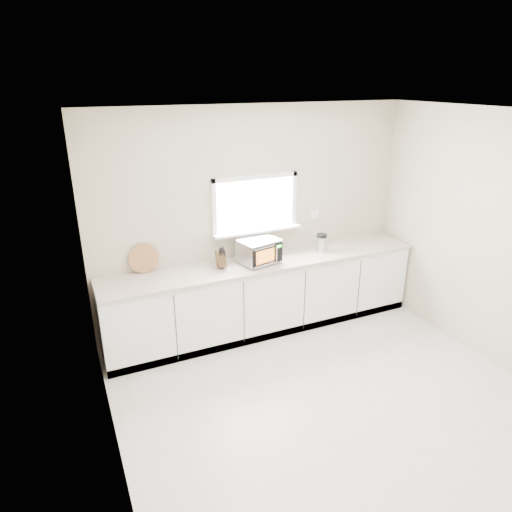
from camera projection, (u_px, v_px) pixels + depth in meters
ground at (339, 410)px, 4.36m from camera, size 4.00×4.00×0.00m
back_wall at (254, 218)px, 5.56m from camera, size 4.00×0.17×2.70m
cabinets at (264, 296)px, 5.65m from camera, size 3.92×0.60×0.88m
countertop at (265, 262)px, 5.47m from camera, size 3.92×0.64×0.04m
microwave at (259, 251)px, 5.35m from camera, size 0.51×0.44×0.29m
knife_block at (221, 258)px, 5.22m from camera, size 0.10×0.19×0.27m
cutting_board at (144, 258)px, 5.08m from camera, size 0.33×0.08×0.33m
coffee_grinder at (321, 242)px, 5.73m from camera, size 0.15×0.15×0.23m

